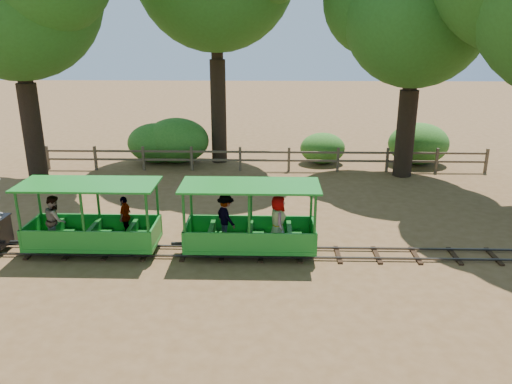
{
  "coord_description": "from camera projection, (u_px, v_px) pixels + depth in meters",
  "views": [
    {
      "loc": [
        0.2,
        -11.82,
        5.62
      ],
      "look_at": [
        -0.14,
        0.5,
        1.55
      ],
      "focal_mm": 35.0,
      "sensor_mm": 36.0,
      "label": 1
    }
  ],
  "objects": [
    {
      "name": "ground",
      "position": [
        261.0,
        255.0,
        12.99
      ],
      "size": [
        90.0,
        90.0,
        0.0
      ],
      "primitive_type": "plane",
      "color": "brown",
      "rests_on": "ground"
    },
    {
      "name": "track",
      "position": [
        261.0,
        252.0,
        12.97
      ],
      "size": [
        22.0,
        1.0,
        0.1
      ],
      "color": "#3F3D3A",
      "rests_on": "ground"
    },
    {
      "name": "carriage_front",
      "position": [
        88.0,
        225.0,
        12.84
      ],
      "size": [
        3.48,
        1.42,
        1.81
      ],
      "color": "#1C8124",
      "rests_on": "track"
    },
    {
      "name": "carriage_rear",
      "position": [
        250.0,
        226.0,
        12.76
      ],
      "size": [
        3.48,
        1.42,
        1.81
      ],
      "color": "#1C8124",
      "rests_on": "track"
    },
    {
      "name": "oak_ne",
      "position": [
        416.0,
        6.0,
        18.04
      ],
      "size": [
        6.65,
        5.85,
        8.77
      ],
      "color": "#2D2116",
      "rests_on": "ground"
    },
    {
      "name": "fence",
      "position": [
        265.0,
        157.0,
        20.4
      ],
      "size": [
        18.1,
        0.1,
        1.0
      ],
      "color": "brown",
      "rests_on": "ground"
    },
    {
      "name": "shrub_west",
      "position": [
        156.0,
        143.0,
        21.67
      ],
      "size": [
        2.48,
        1.91,
        1.72
      ],
      "primitive_type": "ellipsoid",
      "color": "#2D6B1E",
      "rests_on": "ground"
    },
    {
      "name": "shrub_mid_w",
      "position": [
        177.0,
        140.0,
        21.61
      ],
      "size": [
        2.82,
        2.17,
        1.95
      ],
      "primitive_type": "ellipsoid",
      "color": "#2D6B1E",
      "rests_on": "ground"
    },
    {
      "name": "shrub_mid_e",
      "position": [
        323.0,
        148.0,
        21.54
      ],
      "size": [
        1.93,
        1.49,
        1.34
      ],
      "primitive_type": "ellipsoid",
      "color": "#2D6B1E",
      "rests_on": "ground"
    },
    {
      "name": "shrub_east",
      "position": [
        418.0,
        144.0,
        21.37
      ],
      "size": [
        2.58,
        1.99,
        1.79
      ],
      "primitive_type": "ellipsoid",
      "color": "#2D6B1E",
      "rests_on": "ground"
    }
  ]
}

